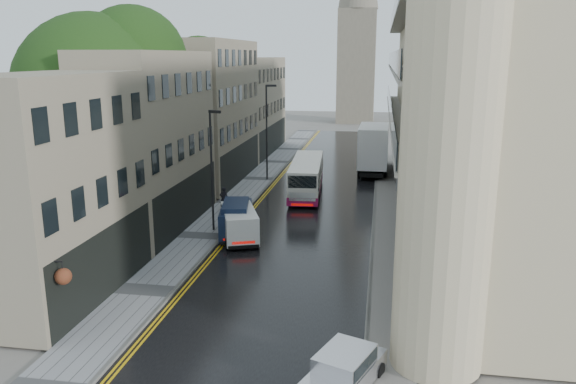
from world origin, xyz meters
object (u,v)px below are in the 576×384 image
(tree_far, at_px, (177,112))
(lamp_post_far, at_px, (267,133))
(silver_hatchback, at_px, (304,383))
(white_lorry, at_px, (359,152))
(cream_bus, at_px, (291,185))
(lamp_post_near, at_px, (212,172))
(navy_van, at_px, (220,225))
(tree_near, at_px, (97,120))
(pedestrian, at_px, (224,198))
(white_van, at_px, (227,233))

(tree_far, height_order, lamp_post_far, tree_far)
(silver_hatchback, bearing_deg, white_lorry, 111.20)
(cream_bus, xyz_separation_m, lamp_post_far, (-3.27, 7.17, 2.87))
(silver_hatchback, bearing_deg, lamp_post_far, 125.18)
(lamp_post_near, bearing_deg, silver_hatchback, -43.49)
(lamp_post_near, relative_size, lamp_post_far, 0.91)
(white_lorry, bearing_deg, lamp_post_far, -159.97)
(navy_van, bearing_deg, silver_hatchback, -75.14)
(tree_near, relative_size, cream_bus, 1.40)
(cream_bus, relative_size, white_lorry, 1.14)
(tree_near, xyz_separation_m, lamp_post_far, (7.46, 15.61, -2.70))
(tree_near, bearing_deg, cream_bus, 38.21)
(tree_near, relative_size, lamp_post_far, 1.68)
(cream_bus, distance_m, lamp_post_far, 8.38)
(pedestrian, bearing_deg, lamp_post_far, -116.25)
(tree_near, distance_m, tree_far, 13.02)
(white_van, distance_m, navy_van, 1.11)
(cream_bus, bearing_deg, silver_hatchback, -83.83)
(white_lorry, relative_size, lamp_post_near, 1.16)
(tree_far, distance_m, white_lorry, 16.55)
(silver_hatchback, bearing_deg, lamp_post_near, 137.21)
(tree_near, bearing_deg, lamp_post_far, 64.46)
(tree_far, distance_m, pedestrian, 11.26)
(cream_bus, bearing_deg, lamp_post_near, -118.47)
(silver_hatchback, bearing_deg, pedestrian, 133.61)
(white_lorry, distance_m, pedestrian, 16.03)
(tree_far, bearing_deg, white_lorry, 19.52)
(lamp_post_near, bearing_deg, tree_far, 139.34)
(tree_near, height_order, white_van, tree_near)
(white_van, bearing_deg, cream_bus, 60.00)
(navy_van, xyz_separation_m, lamp_post_far, (-0.74, 17.40, 3.10))
(white_lorry, height_order, lamp_post_far, lamp_post_far)
(pedestrian, xyz_separation_m, lamp_post_near, (0.64, -4.74, 2.93))
(lamp_post_far, bearing_deg, lamp_post_near, -104.24)
(pedestrian, distance_m, lamp_post_near, 5.60)
(cream_bus, bearing_deg, lamp_post_far, 110.56)
(white_lorry, distance_m, silver_hatchback, 34.89)
(tree_near, bearing_deg, lamp_post_near, 3.64)
(cream_bus, xyz_separation_m, white_van, (-1.87, -11.12, -0.37))
(white_lorry, bearing_deg, tree_near, -129.11)
(silver_hatchback, distance_m, white_van, 15.19)
(white_van, distance_m, pedestrian, 8.22)
(white_lorry, height_order, lamp_post_near, lamp_post_near)
(cream_bus, distance_m, pedestrian, 5.40)
(tree_near, xyz_separation_m, silver_hatchback, (15.17, -16.48, -6.23))
(navy_van, height_order, pedestrian, navy_van)
(tree_far, relative_size, lamp_post_far, 1.51)
(tree_far, relative_size, white_van, 2.87)
(tree_near, relative_size, silver_hatchback, 3.72)
(tree_far, bearing_deg, pedestrian, -51.84)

